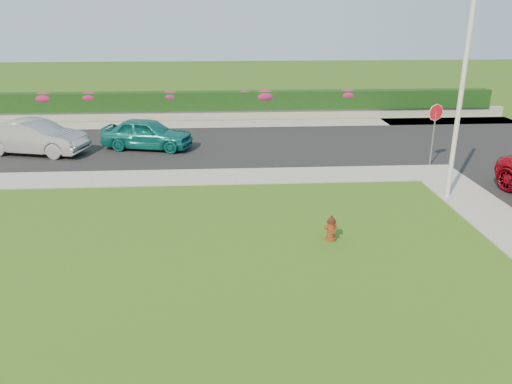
{
  "coord_description": "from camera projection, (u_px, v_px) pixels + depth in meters",
  "views": [
    {
      "loc": [
        -1.59,
        -10.11,
        6.24
      ],
      "look_at": [
        -0.67,
        4.65,
        0.9
      ],
      "focal_mm": 35.0,
      "sensor_mm": 36.0,
      "label": 1
    }
  ],
  "objects": [
    {
      "name": "flower_clump_b",
      "position": [
        90.0,
        97.0,
        29.89
      ],
      "size": [
        1.28,
        0.82,
        0.64
      ],
      "primitive_type": "ellipsoid",
      "color": "#A51C55",
      "rests_on": "hedge"
    },
    {
      "name": "sidewalk_beyond",
      "position": [
        235.0,
        124.0,
        29.48
      ],
      "size": [
        34.0,
        2.0,
        0.04
      ],
      "primitive_type": "cube",
      "color": "gray",
      "rests_on": "ground"
    },
    {
      "name": "stop_sign",
      "position": [
        435.0,
        120.0,
        20.85
      ],
      "size": [
        0.7,
        0.24,
        2.68
      ],
      "rotation": [
        0.0,
        0.0,
        -0.08
      ],
      "color": "slate",
      "rests_on": "ground"
    },
    {
      "name": "flower_clump_c",
      "position": [
        170.0,
        96.0,
        30.17
      ],
      "size": [
        1.21,
        0.78,
        0.61
      ],
      "primitive_type": "ellipsoid",
      "color": "#A51C55",
      "rests_on": "hedge"
    },
    {
      "name": "utility_pole",
      "position": [
        460.0,
        105.0,
        16.68
      ],
      "size": [
        0.16,
        0.16,
        6.61
      ],
      "primitive_type": "cylinder",
      "color": "silver",
      "rests_on": "ground"
    },
    {
      "name": "retaining_wall",
      "position": [
        235.0,
        114.0,
        30.79
      ],
      "size": [
        34.0,
        0.4,
        0.6
      ],
      "primitive_type": "cube",
      "color": "gray",
      "rests_on": "ground"
    },
    {
      "name": "flower_clump_a",
      "position": [
        44.0,
        98.0,
        29.74
      ],
      "size": [
        1.38,
        0.89,
        0.69
      ],
      "primitive_type": "ellipsoid",
      "color": "#A51C55",
      "rests_on": "hedge"
    },
    {
      "name": "sidewalk_far",
      "position": [
        115.0,
        179.0,
        19.79
      ],
      "size": [
        24.0,
        2.0,
        0.04
      ],
      "primitive_type": "cube",
      "color": "gray",
      "rests_on": "ground"
    },
    {
      "name": "fire_hydrant",
      "position": [
        331.0,
        229.0,
        14.39
      ],
      "size": [
        0.39,
        0.37,
        0.75
      ],
      "rotation": [
        0.0,
        0.0,
        0.12
      ],
      "color": "#571B0D",
      "rests_on": "ground"
    },
    {
      "name": "sedan_silver",
      "position": [
        35.0,
        137.0,
        22.95
      ],
      "size": [
        5.03,
        2.78,
        1.57
      ],
      "primitive_type": "imported",
      "rotation": [
        0.0,
        0.0,
        1.32
      ],
      "color": "#97989E",
      "rests_on": "street_far"
    },
    {
      "name": "ground",
      "position": [
        297.0,
        294.0,
        11.7
      ],
      "size": [
        120.0,
        120.0,
        0.0
      ],
      "primitive_type": "plane",
      "color": "black",
      "rests_on": "ground"
    },
    {
      "name": "flower_clump_d",
      "position": [
        245.0,
        95.0,
        30.42
      ],
      "size": [
        1.03,
        0.66,
        0.51
      ],
      "primitive_type": "ellipsoid",
      "color": "#A51C55",
      "rests_on": "hedge"
    },
    {
      "name": "flower_clump_e",
      "position": [
        265.0,
        96.0,
        30.52
      ],
      "size": [
        1.44,
        0.93,
        0.72
      ],
      "primitive_type": "ellipsoid",
      "color": "#A51C55",
      "rests_on": "hedge"
    },
    {
      "name": "hedge",
      "position": [
        234.0,
        100.0,
        30.59
      ],
      "size": [
        32.0,
        0.9,
        1.1
      ],
      "primitive_type": "cube",
      "color": "black",
      "rests_on": "retaining_wall"
    },
    {
      "name": "curb_corner",
      "position": [
        435.0,
        172.0,
        20.56
      ],
      "size": [
        2.0,
        2.0,
        0.04
      ],
      "primitive_type": "cube",
      "color": "gray",
      "rests_on": "ground"
    },
    {
      "name": "sedan_teal",
      "position": [
        147.0,
        134.0,
        23.84
      ],
      "size": [
        4.58,
        2.65,
        1.46
      ],
      "primitive_type": "imported",
      "rotation": [
        0.0,
        0.0,
        1.34
      ],
      "color": "#0D6665",
      "rests_on": "street_far"
    },
    {
      "name": "street_far",
      "position": [
        156.0,
        146.0,
        24.55
      ],
      "size": [
        26.0,
        8.0,
        0.04
      ],
      "primitive_type": "cube",
      "color": "black",
      "rests_on": "ground"
    },
    {
      "name": "flower_clump_f",
      "position": [
        347.0,
        95.0,
        30.81
      ],
      "size": [
        1.3,
        0.83,
        0.65
      ],
      "primitive_type": "ellipsoid",
      "color": "#A51C55",
      "rests_on": "hedge"
    }
  ]
}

